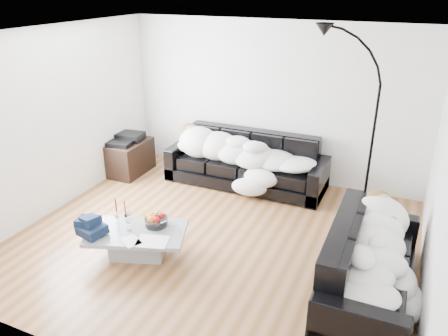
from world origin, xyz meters
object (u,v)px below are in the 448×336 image
at_px(candle_right, 125,209).
at_px(floor_lamp, 373,138).
at_px(sleeper_back, 245,149).
at_px(sleeper_right, 374,244).
at_px(wine_glass_c, 129,224).
at_px(stereo, 127,138).
at_px(sofa_right, 371,262).
at_px(sofa_back, 246,160).
at_px(wine_glass_b, 117,219).
at_px(av_cabinet, 129,157).
at_px(coffee_table, 138,243).
at_px(wine_glass_a, 129,216).
at_px(shoes, 331,305).
at_px(candle_left, 116,208).
at_px(fruit_bowl, 156,219).

relative_size(candle_right, floor_lamp, 0.09).
xyz_separation_m(sleeper_back, sleeper_right, (2.22, -2.00, -0.01)).
relative_size(wine_glass_c, stereo, 0.39).
height_order(sofa_right, wine_glass_c, sofa_right).
height_order(sofa_right, sleeper_right, sleeper_right).
bearing_deg(sleeper_right, sofa_back, 47.33).
xyz_separation_m(sofa_right, floor_lamp, (-0.30, 1.87, 0.74)).
bearing_deg(wine_glass_b, av_cabinet, 122.40).
relative_size(sofa_back, coffee_table, 2.22).
xyz_separation_m(wine_glass_a, shoes, (2.58, -0.14, -0.38)).
height_order(wine_glass_b, av_cabinet, av_cabinet).
bearing_deg(wine_glass_c, av_cabinet, 125.74).
xyz_separation_m(sofa_right, shoes, (-0.31, -0.39, -0.36)).
distance_m(candle_left, stereo, 2.20).
relative_size(sofa_back, fruit_bowl, 9.21).
bearing_deg(sleeper_back, candle_left, -112.31).
xyz_separation_m(sleeper_back, floor_lamp, (1.92, -0.12, 0.51)).
bearing_deg(sleeper_back, sofa_right, -41.96).
height_order(candle_left, floor_lamp, floor_lamp).
distance_m(wine_glass_a, candle_left, 0.25).
xyz_separation_m(sofa_right, candle_right, (-3.02, -0.15, 0.04)).
bearing_deg(candle_right, coffee_table, -36.11).
bearing_deg(sleeper_back, sofa_back, 90.00).
bearing_deg(sleeper_right, sleeper_back, 48.04).
bearing_deg(candle_left, shoes, -3.90).
relative_size(sleeper_right, shoes, 4.34).
relative_size(shoes, floor_lamp, 0.17).
bearing_deg(candle_right, wine_glass_a, -37.77).
xyz_separation_m(fruit_bowl, shoes, (2.23, -0.21, -0.38)).
distance_m(wine_glass_a, shoes, 2.61).
relative_size(sleeper_back, sleeper_right, 1.27).
bearing_deg(shoes, sleeper_right, 56.05).
height_order(wine_glass_a, shoes, wine_glass_a).
distance_m(fruit_bowl, stereo, 2.55).
height_order(coffee_table, wine_glass_b, wine_glass_b).
distance_m(candle_right, stereo, 2.22).
relative_size(sleeper_right, fruit_bowl, 6.15).
xyz_separation_m(wine_glass_a, av_cabinet, (-1.39, 1.92, -0.14)).
bearing_deg(av_cabinet, wine_glass_b, -57.96).
distance_m(wine_glass_a, wine_glass_c, 0.20).
relative_size(candle_left, floor_lamp, 0.11).
relative_size(coffee_table, floor_lamp, 0.51).
bearing_deg(wine_glass_a, coffee_table, -34.95).
bearing_deg(sofa_right, wine_glass_c, 98.64).
distance_m(coffee_table, floor_lamp, 3.44).
xyz_separation_m(fruit_bowl, av_cabinet, (-1.74, 1.85, -0.14)).
bearing_deg(sleeper_back, shoes, -51.35).
xyz_separation_m(coffee_table, wine_glass_b, (-0.31, 0.04, 0.25)).
height_order(sofa_right, av_cabinet, sofa_right).
bearing_deg(sofa_right, candle_right, 92.90).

